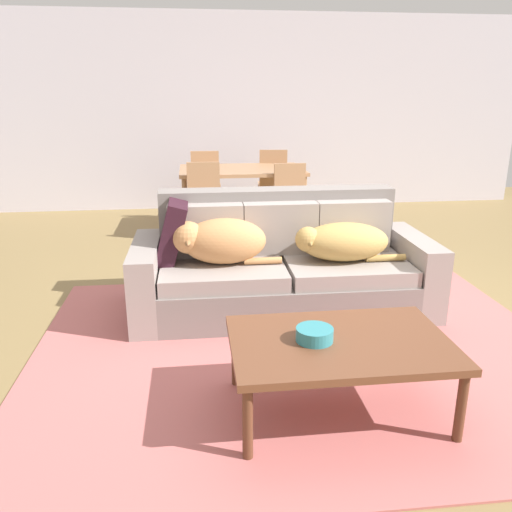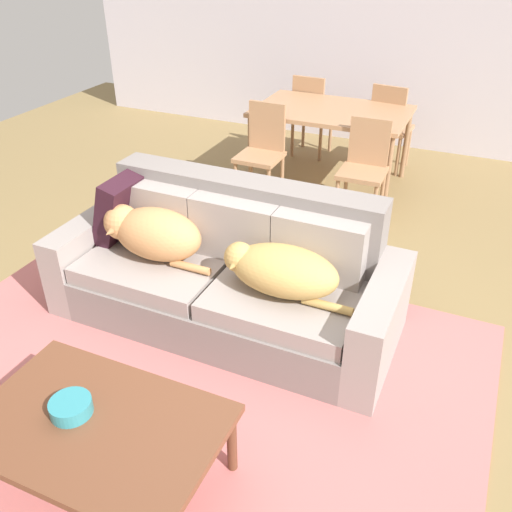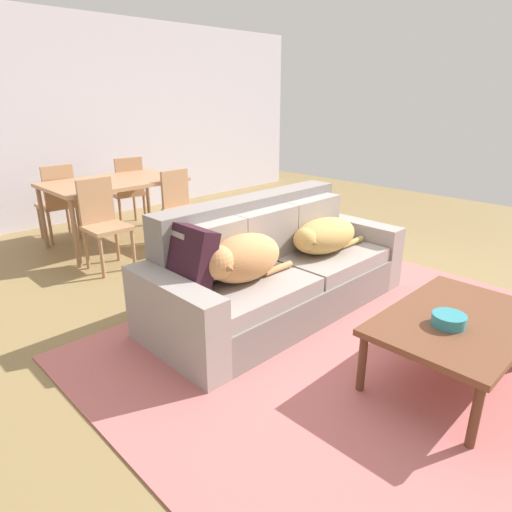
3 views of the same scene
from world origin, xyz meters
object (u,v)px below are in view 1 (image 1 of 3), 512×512
object	(u,v)px
couch	(281,266)
dining_chair_near_left	(204,201)
coffee_table	(340,347)
dining_chair_far_right	(273,181)
dog_on_left_cushion	(219,241)
throw_pillow_by_left_arm	(172,231)
dining_table	(242,174)
dining_chair_near_right	(291,199)
dining_chair_far_left	(206,182)
bowl_on_coffee_table	(315,334)
dog_on_right_cushion	(341,242)

from	to	relation	value
couch	dining_chair_near_left	bearing A→B (deg)	107.11
coffee_table	dining_chair_near_left	size ratio (longest dim) A/B	1.25
coffee_table	dining_chair_far_right	size ratio (longest dim) A/B	1.22
dog_on_left_cushion	dining_chair_far_right	distance (m)	3.27
throw_pillow_by_left_arm	coffee_table	size ratio (longest dim) A/B	0.41
throw_pillow_by_left_arm	dining_table	bearing A→B (deg)	72.43
throw_pillow_by_left_arm	dining_chair_near_left	distance (m)	1.82
couch	dog_on_left_cushion	distance (m)	0.57
coffee_table	dining_chair_near_right	bearing A→B (deg)	83.65
dining_chair_near_left	throw_pillow_by_left_arm	bearing A→B (deg)	-98.87
dining_chair_far_left	throw_pillow_by_left_arm	bearing A→B (deg)	85.71
couch	throw_pillow_by_left_arm	size ratio (longest dim) A/B	4.86
dining_chair_near_left	dining_chair_near_right	world-z (taller)	dining_chair_near_left
dining_chair_near_right	dog_on_left_cushion	bearing A→B (deg)	-116.00
bowl_on_coffee_table	dining_chair_near_right	world-z (taller)	dining_chair_near_right
throw_pillow_by_left_arm	dining_table	size ratio (longest dim) A/B	0.32
dining_chair_near_left	dining_chair_far_left	bearing A→B (deg)	87.96
bowl_on_coffee_table	dining_chair_near_right	bearing A→B (deg)	81.34
coffee_table	bowl_on_coffee_table	xyz separation A→B (m)	(-0.14, 0.01, 0.08)
dining_table	couch	bearing A→B (deg)	-88.22
couch	dining_table	xyz separation A→B (m)	(-0.08, 2.47, 0.36)
dining_chair_near_left	dining_chair_near_right	size ratio (longest dim) A/B	1.04
dog_on_right_cushion	dining_table	world-z (taller)	dining_table
coffee_table	throw_pillow_by_left_arm	bearing A→B (deg)	120.67
throw_pillow_by_left_arm	dining_chair_near_right	xyz separation A→B (m)	(1.27, 1.82, -0.15)
dog_on_right_cushion	dining_chair_near_left	world-z (taller)	dining_chair_near_left
dog_on_right_cushion	dining_chair_near_right	size ratio (longest dim) A/B	0.95
dog_on_right_cushion	dining_chair_far_right	world-z (taller)	dining_chair_far_right
dog_on_left_cushion	dining_chair_near_left	xyz separation A→B (m)	(-0.06, 1.97, -0.10)
dog_on_left_cushion	dining_chair_near_right	size ratio (longest dim) A/B	0.91
dining_chair_near_left	dining_chair_far_left	xyz separation A→B (m)	(0.05, 1.24, -0.00)
dining_table	dining_chair_far_left	size ratio (longest dim) A/B	1.61
couch	dining_table	bearing A→B (deg)	92.21
dog_on_right_cushion	dining_chair_far_left	size ratio (longest dim) A/B	0.91
dining_table	dining_chair_far_left	world-z (taller)	dining_chair_far_left
dining_chair_far_right	dining_chair_near_right	bearing A→B (deg)	99.03
bowl_on_coffee_table	dining_chair_far_right	world-z (taller)	dining_chair_far_right
throw_pillow_by_left_arm	coffee_table	xyz separation A→B (m)	(0.90, -1.52, -0.25)
dining_chair_near_right	throw_pillow_by_left_arm	bearing A→B (deg)	-126.15
coffee_table	dog_on_right_cushion	bearing A→B (deg)	74.17
couch	dog_on_right_cushion	bearing A→B (deg)	-20.28
bowl_on_coffee_table	throw_pillow_by_left_arm	bearing A→B (deg)	116.89
couch	coffee_table	bearing A→B (deg)	-87.30
dining_chair_near_right	dining_chair_far_right	distance (m)	1.15
dining_table	dog_on_left_cushion	bearing A→B (deg)	-99.13
coffee_table	dining_chair_far_left	xyz separation A→B (m)	(-0.56, 4.54, 0.12)
coffee_table	bowl_on_coffee_table	size ratio (longest dim) A/B	5.88
bowl_on_coffee_table	dining_table	distance (m)	3.93
dog_on_right_cushion	dining_chair_far_right	size ratio (longest dim) A/B	0.90
dining_table	dining_chair_near_left	size ratio (longest dim) A/B	1.63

